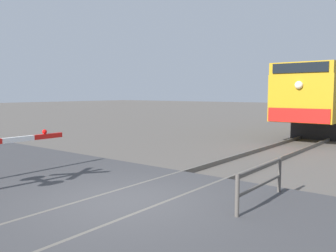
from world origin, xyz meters
The scene contains 5 objects.
ground_plane centered at (0.00, 0.00, 0.00)m, with size 160.00×160.00×0.00m, color #514C47.
rail_track_left centered at (-0.72, 0.00, 0.07)m, with size 0.08×80.00×0.15m, color #59544C.
rail_track_right centered at (0.72, 0.00, 0.07)m, with size 0.08×80.00×0.15m, color #59544C.
road_surface centered at (0.00, 0.00, 0.07)m, with size 36.00×6.13×0.15m, color #38383A.
guard_railing centered at (2.31, 1.63, 0.61)m, with size 0.08×2.16×0.95m.
Camera 1 is at (5.20, -5.15, 2.41)m, focal length 37.85 mm.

